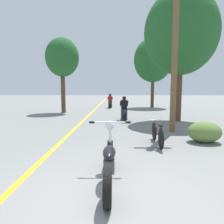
{
  "coord_description": "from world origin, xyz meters",
  "views": [
    {
      "loc": [
        0.13,
        -3.02,
        1.75
      ],
      "look_at": [
        0.01,
        4.58,
        0.9
      ],
      "focal_mm": 32.0,
      "sensor_mm": 36.0,
      "label": 1
    }
  ],
  "objects_px": {
    "utility_pole": "(175,42)",
    "motorcycle_foreground": "(109,160)",
    "roadside_tree_right_near": "(181,33)",
    "motorcycle_rider_far": "(110,102)",
    "roadside_tree_left": "(62,58)",
    "roadside_tree_right_far": "(153,60)",
    "motorcycle_rider_lead": "(124,111)",
    "bicycle_parked": "(157,134)"
  },
  "relations": [
    {
      "from": "motorcycle_rider_far",
      "to": "utility_pole",
      "type": "bearing_deg",
      "value": -75.33
    },
    {
      "from": "motorcycle_foreground",
      "to": "motorcycle_rider_far",
      "type": "relative_size",
      "value": 1.06
    },
    {
      "from": "roadside_tree_right_far",
      "to": "motorcycle_foreground",
      "type": "xyz_separation_m",
      "value": [
        -3.76,
        -16.08,
        -4.16
      ]
    },
    {
      "from": "utility_pole",
      "to": "motorcycle_rider_far",
      "type": "relative_size",
      "value": 3.53
    },
    {
      "from": "roadside_tree_right_near",
      "to": "motorcycle_foreground",
      "type": "distance_m",
      "value": 9.37
    },
    {
      "from": "roadside_tree_right_near",
      "to": "bicycle_parked",
      "type": "relative_size",
      "value": 4.24
    },
    {
      "from": "roadside_tree_left",
      "to": "motorcycle_rider_lead",
      "type": "relative_size",
      "value": 2.57
    },
    {
      "from": "utility_pole",
      "to": "motorcycle_foreground",
      "type": "bearing_deg",
      "value": -118.47
    },
    {
      "from": "roadside_tree_right_far",
      "to": "roadside_tree_left",
      "type": "relative_size",
      "value": 1.2
    },
    {
      "from": "roadside_tree_right_far",
      "to": "motorcycle_rider_far",
      "type": "relative_size",
      "value": 3.34
    },
    {
      "from": "roadside_tree_right_far",
      "to": "motorcycle_foreground",
      "type": "bearing_deg",
      "value": -103.16
    },
    {
      "from": "motorcycle_rider_far",
      "to": "roadside_tree_left",
      "type": "bearing_deg",
      "value": -130.36
    },
    {
      "from": "roadside_tree_left",
      "to": "bicycle_parked",
      "type": "distance_m",
      "value": 11.01
    },
    {
      "from": "roadside_tree_right_near",
      "to": "roadside_tree_right_far",
      "type": "bearing_deg",
      "value": 89.08
    },
    {
      "from": "roadside_tree_left",
      "to": "roadside_tree_right_far",
      "type": "bearing_deg",
      "value": 31.02
    },
    {
      "from": "roadside_tree_left",
      "to": "motorcycle_rider_far",
      "type": "xyz_separation_m",
      "value": [
        3.47,
        4.08,
        -3.57
      ]
    },
    {
      "from": "roadside_tree_right_far",
      "to": "bicycle_parked",
      "type": "relative_size",
      "value": 4.06
    },
    {
      "from": "motorcycle_foreground",
      "to": "bicycle_parked",
      "type": "height_order",
      "value": "motorcycle_foreground"
    },
    {
      "from": "roadside_tree_left",
      "to": "motorcycle_foreground",
      "type": "distance_m",
      "value": 12.68
    },
    {
      "from": "roadside_tree_right_far",
      "to": "motorcycle_rider_lead",
      "type": "bearing_deg",
      "value": -110.65
    },
    {
      "from": "motorcycle_rider_lead",
      "to": "motorcycle_rider_far",
      "type": "relative_size",
      "value": 1.08
    },
    {
      "from": "roadside_tree_right_near",
      "to": "motorcycle_foreground",
      "type": "height_order",
      "value": "roadside_tree_right_near"
    },
    {
      "from": "roadside_tree_right_near",
      "to": "roadside_tree_left",
      "type": "relative_size",
      "value": 1.26
    },
    {
      "from": "utility_pole",
      "to": "motorcycle_foreground",
      "type": "distance_m",
      "value": 6.15
    },
    {
      "from": "roadside_tree_left",
      "to": "roadside_tree_right_near",
      "type": "bearing_deg",
      "value": -28.36
    },
    {
      "from": "roadside_tree_left",
      "to": "bicycle_parked",
      "type": "height_order",
      "value": "roadside_tree_left"
    },
    {
      "from": "utility_pole",
      "to": "roadside_tree_left",
      "type": "xyz_separation_m",
      "value": [
        -6.35,
        6.9,
        0.45
      ]
    },
    {
      "from": "roadside_tree_right_near",
      "to": "motorcycle_rider_far",
      "type": "bearing_deg",
      "value": 116.25
    },
    {
      "from": "roadside_tree_left",
      "to": "motorcycle_rider_far",
      "type": "bearing_deg",
      "value": 49.64
    },
    {
      "from": "roadside_tree_right_near",
      "to": "roadside_tree_left",
      "type": "height_order",
      "value": "roadside_tree_right_near"
    },
    {
      "from": "roadside_tree_right_near",
      "to": "motorcycle_rider_lead",
      "type": "height_order",
      "value": "roadside_tree_right_near"
    },
    {
      "from": "motorcycle_foreground",
      "to": "motorcycle_rider_lead",
      "type": "xyz_separation_m",
      "value": [
        0.62,
        7.75,
        0.1
      ]
    },
    {
      "from": "roadside_tree_right_near",
      "to": "motorcycle_rider_far",
      "type": "relative_size",
      "value": 3.49
    },
    {
      "from": "utility_pole",
      "to": "roadside_tree_right_far",
      "type": "distance_m",
      "value": 11.58
    },
    {
      "from": "utility_pole",
      "to": "motorcycle_rider_lead",
      "type": "relative_size",
      "value": 3.28
    },
    {
      "from": "roadside_tree_left",
      "to": "motorcycle_rider_far",
      "type": "distance_m",
      "value": 6.44
    },
    {
      "from": "bicycle_parked",
      "to": "motorcycle_rider_far",
      "type": "bearing_deg",
      "value": 98.08
    },
    {
      "from": "utility_pole",
      "to": "motorcycle_rider_lead",
      "type": "height_order",
      "value": "utility_pole"
    },
    {
      "from": "utility_pole",
      "to": "roadside_tree_right_far",
      "type": "xyz_separation_m",
      "value": [
        1.26,
        11.48,
        0.93
      ]
    },
    {
      "from": "roadside_tree_right_far",
      "to": "roadside_tree_left",
      "type": "xyz_separation_m",
      "value": [
        -7.61,
        -4.57,
        -0.48
      ]
    },
    {
      "from": "roadside_tree_right_far",
      "to": "motorcycle_rider_far",
      "type": "xyz_separation_m",
      "value": [
        -4.14,
        -0.49,
        -4.05
      ]
    },
    {
      "from": "motorcycle_rider_far",
      "to": "motorcycle_foreground",
      "type": "bearing_deg",
      "value": -88.6
    }
  ]
}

